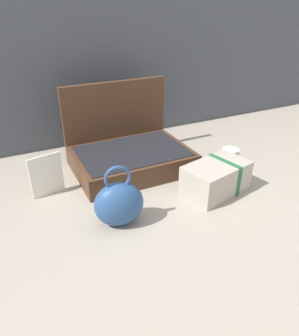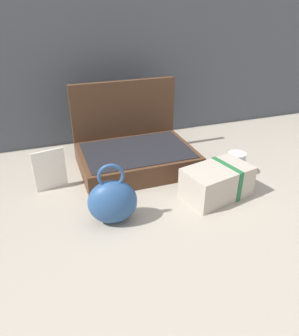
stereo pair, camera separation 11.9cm
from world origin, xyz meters
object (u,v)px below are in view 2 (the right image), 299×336
open_suitcase (134,150)px  info_card_left (50,170)px  coffee_mug (235,164)px  cream_toiletry_bag (217,182)px  teal_pouch_handbag (113,201)px

open_suitcase → info_card_left: 0.37m
coffee_mug → info_card_left: (-0.74, 0.14, 0.03)m
cream_toiletry_bag → coffee_mug: size_ratio=2.42×
cream_toiletry_bag → coffee_mug: cream_toiletry_bag is taller
open_suitcase → teal_pouch_handbag: bearing=-117.1°
teal_pouch_handbag → coffee_mug: bearing=14.6°
cream_toiletry_bag → info_card_left: size_ratio=1.69×
open_suitcase → coffee_mug: open_suitcase is taller
teal_pouch_handbag → coffee_mug: 0.58m
open_suitcase → cream_toiletry_bag: 0.41m
teal_pouch_handbag → cream_toiletry_bag: bearing=3.5°
coffee_mug → info_card_left: size_ratio=0.70×
open_suitcase → coffee_mug: bearing=-30.2°
cream_toiletry_bag → info_card_left: 0.64m
open_suitcase → coffee_mug: 0.44m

